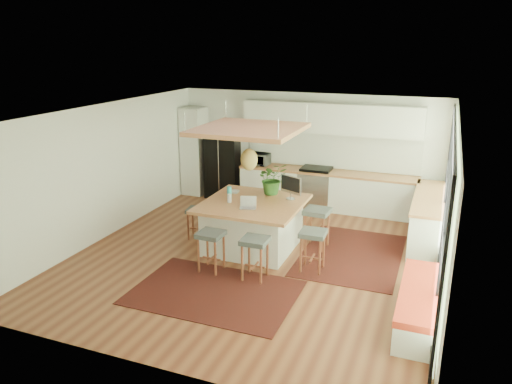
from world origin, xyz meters
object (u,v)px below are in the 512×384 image
at_px(fridge, 223,161).
at_px(microwave, 259,158).
at_px(island, 253,225).
at_px(stool_left_side, 197,221).
at_px(monitor, 291,186).
at_px(island_plant, 272,182).
at_px(stool_near_right, 255,259).
at_px(stool_right_front, 312,251).
at_px(laptop, 248,202).
at_px(stool_right_back, 317,230).
at_px(stool_near_left, 211,252).

xyz_separation_m(fridge, microwave, (0.98, -0.00, 0.18)).
xyz_separation_m(island, stool_left_side, (-1.24, 0.05, -0.11)).
height_order(monitor, island_plant, same).
relative_size(stool_near_right, stool_left_side, 1.16).
height_order(fridge, stool_right_front, fridge).
height_order(monitor, microwave, monitor).
bearing_deg(monitor, stool_near_right, -68.85).
bearing_deg(fridge, laptop, -65.24).
distance_m(stool_near_right, stool_right_back, 1.78).
distance_m(island, stool_near_right, 1.32).
relative_size(stool_right_back, monitor, 1.55).
bearing_deg(island_plant, stool_left_side, -156.92).
distance_m(stool_near_left, stool_left_side, 1.56).
relative_size(island, stool_near_left, 2.56).
relative_size(stool_right_back, laptop, 2.51).
distance_m(stool_near_right, island_plant, 2.06).
bearing_deg(laptop, stool_left_side, 145.01).
bearing_deg(microwave, stool_left_side, -91.66).
bearing_deg(island_plant, stool_near_left, -104.16).
relative_size(island, monitor, 3.62).
relative_size(monitor, microwave, 0.97).
bearing_deg(island, stool_near_right, -67.12).
height_order(stool_near_right, monitor, monitor).
distance_m(island, stool_right_back, 1.24).
xyz_separation_m(stool_near_right, stool_right_front, (0.82, 0.66, 0.00)).
bearing_deg(stool_near_right, island_plant, 100.82).
bearing_deg(fridge, stool_left_side, -83.07).
bearing_deg(stool_near_left, island, 75.62).
relative_size(island, stool_right_front, 2.51).
bearing_deg(island, stool_right_back, 21.22).
bearing_deg(stool_near_left, fridge, 112.17).
distance_m(fridge, stool_near_right, 4.75).
bearing_deg(stool_right_back, stool_near_left, -131.46).
xyz_separation_m(fridge, monitor, (2.55, -2.37, 0.26)).
bearing_deg(stool_near_right, stool_near_left, 179.26).
xyz_separation_m(stool_near_left, laptop, (0.35, 0.83, 0.70)).
relative_size(fridge, stool_left_side, 2.62).
bearing_deg(microwave, stool_near_right, -65.69).
relative_size(fridge, laptop, 5.27).
bearing_deg(laptop, stool_right_back, 19.38).
height_order(stool_near_left, monitor, monitor).
relative_size(fridge, island_plant, 2.60).
relative_size(stool_near_left, laptop, 2.30).
height_order(island, laptop, laptop).
xyz_separation_m(island, microwave, (-0.96, 2.81, 0.64)).
height_order(stool_right_front, island_plant, island_plant).
distance_m(fridge, island_plant, 3.03).
height_order(stool_near_right, stool_left_side, stool_near_right).
bearing_deg(laptop, island, 79.83).
bearing_deg(fridge, island, -62.58).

